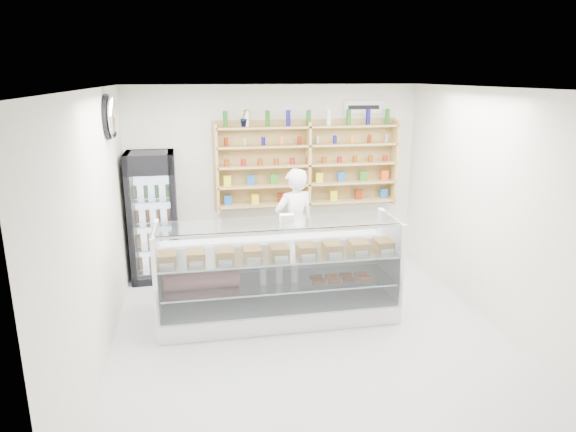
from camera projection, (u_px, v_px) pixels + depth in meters
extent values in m
plane|color=#B5B6BB|center=(309.00, 334.00, 6.02)|extent=(5.00, 5.00, 0.00)
plane|color=white|center=(312.00, 88.00, 5.27)|extent=(5.00, 5.00, 0.00)
plane|color=beige|center=(275.00, 177.00, 8.02)|extent=(4.50, 0.00, 4.50)
plane|color=beige|center=(399.00, 323.00, 3.28)|extent=(4.50, 0.00, 4.50)
plane|color=beige|center=(97.00, 230.00, 5.25)|extent=(0.00, 5.00, 5.00)
plane|color=beige|center=(497.00, 210.00, 6.05)|extent=(0.00, 5.00, 5.00)
cube|color=white|center=(278.00, 310.00, 6.37)|extent=(2.90, 0.82, 0.24)
cube|color=white|center=(273.00, 267.00, 6.61)|extent=(2.90, 0.05, 0.61)
cube|color=silver|center=(278.00, 282.00, 6.27)|extent=(2.78, 0.72, 0.02)
cube|color=silver|center=(278.00, 254.00, 6.17)|extent=(2.84, 0.76, 0.02)
cube|color=silver|center=(284.00, 274.00, 5.82)|extent=(2.84, 0.12, 1.01)
cube|color=silver|center=(279.00, 223.00, 6.02)|extent=(2.84, 0.58, 0.01)
imported|color=silver|center=(294.00, 226.00, 7.34)|extent=(0.71, 0.57, 1.68)
cube|color=black|center=(153.00, 217.00, 7.45)|extent=(0.69, 0.67, 1.89)
cube|color=#29053D|center=(148.00, 166.00, 6.94)|extent=(0.67, 0.04, 0.26)
cube|color=silver|center=(152.00, 229.00, 7.16)|extent=(0.57, 0.02, 1.49)
cube|color=tan|center=(217.00, 168.00, 7.65)|extent=(0.04, 0.28, 1.33)
cube|color=tan|center=(308.00, 165.00, 7.90)|extent=(0.04, 0.28, 1.33)
cube|color=tan|center=(394.00, 162.00, 8.15)|extent=(0.04, 0.28, 1.33)
cube|color=tan|center=(308.00, 202.00, 8.06)|extent=(2.80, 0.28, 0.03)
cube|color=tan|center=(308.00, 184.00, 7.98)|extent=(2.80, 0.28, 0.03)
cube|color=tan|center=(308.00, 165.00, 7.90)|extent=(2.80, 0.28, 0.03)
cube|color=tan|center=(308.00, 145.00, 7.82)|extent=(2.80, 0.28, 0.03)
cube|color=tan|center=(309.00, 127.00, 7.75)|extent=(2.80, 0.28, 0.03)
imported|color=#1E6626|center=(245.00, 118.00, 7.54)|extent=(0.15, 0.12, 0.26)
ellipsoid|color=silver|center=(112.00, 117.00, 6.12)|extent=(0.15, 0.50, 0.50)
cube|color=white|center=(363.00, 107.00, 7.96)|extent=(0.62, 0.03, 0.20)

